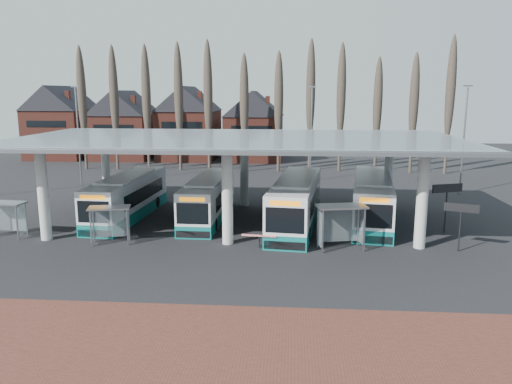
# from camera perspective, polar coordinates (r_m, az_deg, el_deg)

# --- Properties ---
(ground) EXTENTS (140.00, 140.00, 0.00)m
(ground) POSITION_cam_1_polar(r_m,az_deg,el_deg) (29.79, -3.86, -7.30)
(ground) COLOR black
(ground) RESTS_ON ground
(brick_strip) EXTENTS (70.00, 10.00, 0.03)m
(brick_strip) POSITION_cam_1_polar(r_m,az_deg,el_deg) (18.99, -9.22, -18.78)
(brick_strip) COLOR brown
(brick_strip) RESTS_ON ground
(station_canopy) EXTENTS (32.00, 16.00, 6.34)m
(station_canopy) POSITION_cam_1_polar(r_m,az_deg,el_deg) (36.38, -2.21, 5.28)
(station_canopy) COLOR silver
(station_canopy) RESTS_ON ground
(poplar_row) EXTENTS (45.10, 1.10, 14.50)m
(poplar_row) POSITION_cam_1_polar(r_m,az_deg,el_deg) (61.09, 0.44, 10.62)
(poplar_row) COLOR #473D33
(poplar_row) RESTS_ON ground
(townhouse_row) EXTENTS (36.80, 10.30, 12.25)m
(townhouse_row) POSITION_cam_1_polar(r_m,az_deg,el_deg) (74.71, -11.26, 8.35)
(townhouse_row) COLOR #5F291F
(townhouse_row) RESTS_ON ground
(lamp_post_a) EXTENTS (0.80, 0.16, 10.17)m
(lamp_post_a) POSITION_cam_1_polar(r_m,az_deg,el_deg) (54.76, -19.65, 6.29)
(lamp_post_a) COLOR slate
(lamp_post_a) RESTS_ON ground
(lamp_post_b) EXTENTS (0.80, 0.16, 10.17)m
(lamp_post_b) POSITION_cam_1_polar(r_m,az_deg,el_deg) (54.14, 6.33, 6.82)
(lamp_post_b) COLOR slate
(lamp_post_b) RESTS_ON ground
(lamp_post_c) EXTENTS (0.80, 0.16, 10.17)m
(lamp_post_c) POSITION_cam_1_polar(r_m,az_deg,el_deg) (50.69, 22.67, 5.73)
(lamp_post_c) COLOR slate
(lamp_post_c) RESTS_ON ground
(bus_0) EXTENTS (3.14, 11.88, 3.27)m
(bus_0) POSITION_cam_1_polar(r_m,az_deg,el_deg) (39.74, -14.44, -0.61)
(bus_0) COLOR silver
(bus_0) RESTS_ON ground
(bus_1) EXTENTS (2.59, 11.39, 3.16)m
(bus_1) POSITION_cam_1_polar(r_m,az_deg,el_deg) (38.29, -5.46, -0.82)
(bus_1) COLOR silver
(bus_1) RESTS_ON ground
(bus_2) EXTENTS (4.11, 12.87, 3.51)m
(bus_2) POSITION_cam_1_polar(r_m,az_deg,el_deg) (36.26, 4.62, -1.22)
(bus_2) COLOR silver
(bus_2) RESTS_ON ground
(bus_3) EXTENTS (4.33, 12.58, 3.43)m
(bus_3) POSITION_cam_1_polar(r_m,az_deg,el_deg) (38.21, 13.15, -0.90)
(bus_3) COLOR silver
(bus_3) RESTS_ON ground
(shelter_0) EXTENTS (2.65, 1.49, 2.37)m
(shelter_0) POSITION_cam_1_polar(r_m,az_deg,el_deg) (37.15, -26.57, -1.98)
(shelter_0) COLOR gray
(shelter_0) RESTS_ON ground
(shelter_1) EXTENTS (2.80, 1.84, 2.40)m
(shelter_1) POSITION_cam_1_polar(r_m,az_deg,el_deg) (33.11, -16.35, -2.70)
(shelter_1) COLOR gray
(shelter_1) RESTS_ON ground
(shelter_2) EXTENTS (3.22, 2.04, 2.77)m
(shelter_2) POSITION_cam_1_polar(r_m,az_deg,el_deg) (30.95, 9.62, -2.84)
(shelter_2) COLOR gray
(shelter_2) RESTS_ON ground
(info_sign_0) EXTENTS (1.89, 0.84, 2.96)m
(info_sign_0) POSITION_cam_1_polar(r_m,az_deg,el_deg) (32.35, 22.41, -2.08)
(info_sign_0) COLOR black
(info_sign_0) RESTS_ON ground
(info_sign_1) EXTENTS (2.20, 0.88, 3.41)m
(info_sign_1) POSITION_cam_1_polar(r_m,az_deg,el_deg) (36.29, 21.00, 0.01)
(info_sign_1) COLOR black
(info_sign_1) RESTS_ON ground
(barrier) EXTENTS (2.14, 0.70, 1.07)m
(barrier) POSITION_cam_1_polar(r_m,az_deg,el_deg) (30.62, 0.37, -5.13)
(barrier) COLOR black
(barrier) RESTS_ON ground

